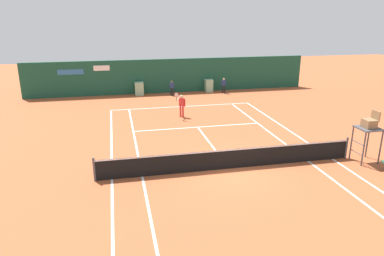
{
  "coord_description": "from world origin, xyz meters",
  "views": [
    {
      "loc": [
        -4.91,
        -14.43,
        6.86
      ],
      "look_at": [
        -0.91,
        3.89,
        0.8
      ],
      "focal_mm": 33.53,
      "sensor_mm": 36.0,
      "label": 1
    }
  ],
  "objects": [
    {
      "name": "sponsor_back_wall",
      "position": [
        -0.01,
        16.97,
        1.44
      ],
      "size": [
        25.0,
        1.02,
        2.98
      ],
      "color": "#194C38",
      "rests_on": "ground_plane"
    },
    {
      "name": "ball_kid_centre_post",
      "position": [
        4.54,
        15.65,
        0.77
      ],
      "size": [
        0.44,
        0.22,
        1.34
      ],
      "rotation": [
        0.0,
        0.0,
        2.95
      ],
      "color": "black",
      "rests_on": "ground_plane"
    },
    {
      "name": "ball_kid_left_post",
      "position": [
        -0.12,
        15.65,
        0.74
      ],
      "size": [
        0.43,
        0.19,
        1.28
      ],
      "rotation": [
        0.0,
        0.0,
        3.06
      ],
      "color": "black",
      "rests_on": "ground_plane"
    },
    {
      "name": "ground_plane",
      "position": [
        -0.0,
        0.58,
        0.0
      ],
      "size": [
        80.0,
        80.0,
        0.01
      ],
      "color": "#A8512D"
    },
    {
      "name": "umpire_chair",
      "position": [
        6.62,
        -0.56,
        1.7
      ],
      "size": [
        1.0,
        1.0,
        2.51
      ],
      "rotation": [
        0.0,
        0.0,
        1.57
      ],
      "color": "#47474C",
      "rests_on": "ground_plane"
    },
    {
      "name": "tennis_net",
      "position": [
        0.0,
        0.0,
        0.51
      ],
      "size": [
        12.1,
        0.1,
        1.07
      ],
      "color": "#4C4C51",
      "rests_on": "ground_plane"
    },
    {
      "name": "tennis_ball_mid_court",
      "position": [
        -0.06,
        3.27,
        0.03
      ],
      "size": [
        0.07,
        0.07,
        0.07
      ],
      "primitive_type": "sphere",
      "color": "#CCE033",
      "rests_on": "ground_plane"
    },
    {
      "name": "player_on_baseline",
      "position": [
        -0.55,
        8.9,
        0.92
      ],
      "size": [
        0.8,
        0.62,
        1.79
      ],
      "rotation": [
        0.0,
        0.0,
        2.71
      ],
      "color": "red",
      "rests_on": "ground_plane"
    },
    {
      "name": "tennis_ball_near_service_line",
      "position": [
        -4.3,
        7.62,
        0.03
      ],
      "size": [
        0.07,
        0.07,
        0.07
      ],
      "primitive_type": "sphere",
      "color": "#CCE033",
      "rests_on": "ground_plane"
    }
  ]
}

